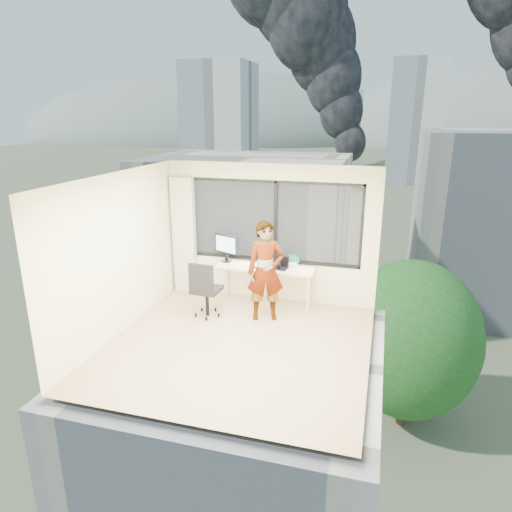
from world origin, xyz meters
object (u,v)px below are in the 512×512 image
(chair, at_px, (207,288))
(handbag, at_px, (293,259))
(person, at_px, (266,271))
(monitor, at_px, (226,248))
(laptop, at_px, (279,263))
(game_console, at_px, (289,263))
(desk, at_px, (266,285))

(chair, relative_size, handbag, 3.83)
(person, xyz_separation_m, monitor, (-0.96, 0.69, 0.14))
(monitor, distance_m, laptop, 1.09)
(game_console, height_order, laptop, laptop)
(desk, bearing_deg, monitor, 173.75)
(chair, bearing_deg, laptop, 35.17)
(desk, xyz_separation_m, laptop, (0.26, -0.06, 0.47))
(game_console, xyz_separation_m, handbag, (0.05, 0.03, 0.07))
(person, bearing_deg, game_console, 52.77)
(game_console, bearing_deg, handbag, 19.71)
(desk, height_order, laptop, laptop)
(desk, bearing_deg, laptop, -13.65)
(person, distance_m, game_console, 0.84)
(chair, xyz_separation_m, handbag, (1.33, 1.00, 0.33))
(desk, xyz_separation_m, monitor, (-0.80, 0.09, 0.64))
(chair, height_order, laptop, chair)
(monitor, bearing_deg, handbag, 26.72)
(monitor, height_order, laptop, monitor)
(desk, xyz_separation_m, game_console, (0.41, 0.19, 0.41))
(person, bearing_deg, handbag, 50.00)
(person, relative_size, monitor, 3.32)
(chair, bearing_deg, game_console, 39.97)
(chair, height_order, person, person)
(game_console, bearing_deg, monitor, 175.32)
(desk, height_order, handbag, handbag)
(chair, distance_m, handbag, 1.70)
(desk, bearing_deg, person, -75.45)
(monitor, height_order, game_console, monitor)
(desk, height_order, person, person)
(laptop, distance_m, handbag, 0.34)
(chair, xyz_separation_m, game_console, (1.27, 0.97, 0.26))
(person, bearing_deg, monitor, 124.49)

